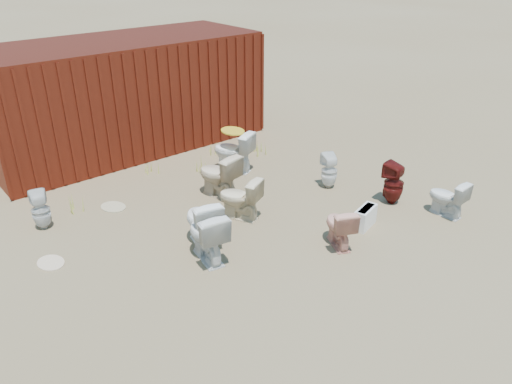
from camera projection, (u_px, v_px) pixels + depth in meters
ground at (280, 235)px, 8.09m from camera, size 100.00×100.00×0.00m
shipping_container at (125, 94)px, 11.13m from camera, size 6.00×2.40×2.40m
toilet_front_a at (202, 222)px, 7.67m from camera, size 0.63×0.88×0.82m
toilet_front_pink at (339, 226)px, 7.69m from camera, size 0.63×0.76×0.67m
toilet_front_c at (207, 235)px, 7.32m from camera, size 0.60×0.88×0.82m
toilet_front_maroon at (394, 183)px, 8.92m from camera, size 0.40×0.40×0.78m
toilet_front_e at (447, 198)px, 8.55m from camera, size 0.39×0.66×0.66m
toilet_back_a at (41, 210)px, 8.15m from camera, size 0.35×0.36×0.66m
toilet_back_beige_left at (240, 198)px, 8.43m from camera, size 0.69×0.85×0.76m
toilet_back_beige_right at (219, 175)px, 9.14m from camera, size 0.64×0.92×0.86m
toilet_back_yellowlid at (233, 151)px, 10.18m from camera, size 0.79×0.96×0.85m
toilet_back_e at (329, 171)px, 9.52m from camera, size 0.41×0.41×0.68m
yellow_lid at (233, 131)px, 9.98m from camera, size 0.43×0.54×0.02m
loose_tank at (365, 217)px, 8.26m from camera, size 0.53×0.32×0.35m
loose_lid_near at (113, 207)px, 8.92m from camera, size 0.51×0.59×0.02m
loose_lid_far at (51, 263)px, 7.37m from camera, size 0.43×0.52×0.02m
weed_clump_a at (74, 204)px, 8.70m from camera, size 0.36×0.36×0.33m
weed_clump_b at (200, 164)px, 10.34m from camera, size 0.32×0.32×0.26m
weed_clump_c at (258, 148)px, 11.09m from camera, size 0.36×0.36×0.29m
weed_clump_d at (149, 168)px, 10.19m from camera, size 0.30×0.30×0.25m
weed_clump_e at (214, 148)px, 11.11m from camera, size 0.34×0.34×0.26m
weed_clump_f at (392, 170)px, 10.10m from camera, size 0.28×0.28×0.25m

